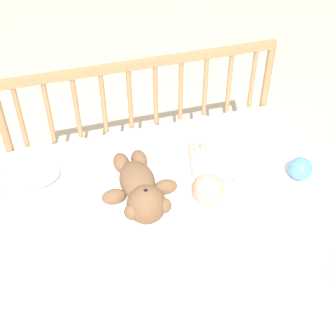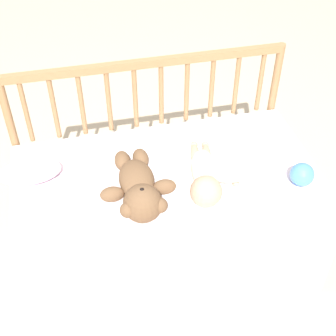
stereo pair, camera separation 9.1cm
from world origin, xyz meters
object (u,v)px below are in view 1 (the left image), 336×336
teddy_bear (141,189)px  small_pillow (28,177)px  toy_ball (300,169)px  baby (205,175)px

teddy_bear → small_pillow: size_ratio=1.66×
small_pillow → toy_ball: size_ratio=2.66×
baby → toy_ball: 0.40m
baby → small_pillow: (-0.68, 0.22, -0.02)m
toy_ball → small_pillow: bearing=164.8°
baby → toy_ball: (0.39, -0.08, -0.00)m
teddy_bear → small_pillow: (-0.42, 0.23, -0.03)m
teddy_bear → toy_ball: bearing=-5.4°
small_pillow → baby: bearing=-17.6°
baby → toy_ball: size_ratio=4.26×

